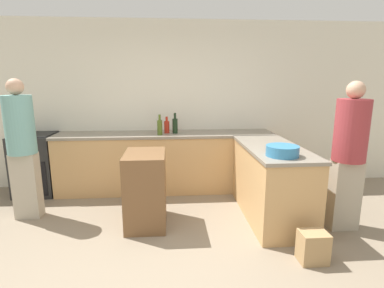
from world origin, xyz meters
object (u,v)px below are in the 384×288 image
at_px(island_table, 146,189).
at_px(wine_bottle_dark, 175,125).
at_px(mixing_bowl, 282,151).
at_px(range_oven, 37,164).
at_px(person_by_range, 22,145).
at_px(olive_oil_bottle, 160,127).
at_px(person_at_peninsula, 349,152).
at_px(hot_sauce_bottle, 167,127).
at_px(paper_bag, 313,247).

relative_size(island_table, wine_bottle_dark, 2.85).
bearing_deg(mixing_bowl, island_table, 166.09).
bearing_deg(range_oven, person_by_range, -74.88).
bearing_deg(island_table, olive_oil_bottle, 81.55).
bearing_deg(range_oven, person_at_peninsula, -19.47).
bearing_deg(island_table, person_by_range, 168.60).
xyz_separation_m(hot_sauce_bottle, person_at_peninsula, (2.10, -1.47, -0.09)).
relative_size(island_table, hot_sauce_bottle, 3.51).
height_order(range_oven, island_table, range_oven).
xyz_separation_m(olive_oil_bottle, person_by_range, (-1.70, -0.72, -0.09)).
bearing_deg(person_by_range, range_oven, 105.12).
bearing_deg(person_at_peninsula, island_table, 173.21).
distance_m(wine_bottle_dark, person_at_peninsula, 2.45).
distance_m(island_table, mixing_bowl, 1.67).
distance_m(island_table, olive_oil_bottle, 1.21).
xyz_separation_m(person_at_peninsula, paper_bag, (-0.68, -0.65, -0.79)).
xyz_separation_m(mixing_bowl, person_at_peninsula, (0.83, 0.10, -0.05)).
bearing_deg(person_at_peninsula, wine_bottle_dark, 143.88).
bearing_deg(olive_oil_bottle, person_by_range, -156.98).
relative_size(island_table, paper_bag, 2.91).
relative_size(island_table, person_by_range, 0.51).
distance_m(person_by_range, person_at_peninsula, 3.95).
relative_size(person_by_range, person_at_peninsula, 1.02).
bearing_deg(wine_bottle_dark, paper_bag, -58.20).
relative_size(olive_oil_bottle, paper_bag, 1.00).
relative_size(hot_sauce_bottle, wine_bottle_dark, 0.81).
relative_size(wine_bottle_dark, paper_bag, 1.02).
bearing_deg(hot_sauce_bottle, wine_bottle_dark, -11.25).
bearing_deg(hot_sauce_bottle, person_at_peninsula, -34.88).
xyz_separation_m(range_oven, mixing_bowl, (3.31, -1.56, 0.52)).
xyz_separation_m(island_table, person_by_range, (-1.54, 0.31, 0.51)).
relative_size(range_oven, island_table, 1.05).
relative_size(range_oven, paper_bag, 3.05).
bearing_deg(range_oven, island_table, -33.63).
height_order(hot_sauce_bottle, olive_oil_bottle, olive_oil_bottle).
bearing_deg(paper_bag, person_by_range, 158.92).
bearing_deg(paper_bag, range_oven, 148.58).
xyz_separation_m(mixing_bowl, person_by_range, (-3.08, 0.69, -0.03)).
height_order(mixing_bowl, olive_oil_bottle, olive_oil_bottle).
xyz_separation_m(olive_oil_bottle, person_at_peninsula, (2.21, -1.31, -0.11)).
height_order(mixing_bowl, person_by_range, person_by_range).
xyz_separation_m(wine_bottle_dark, olive_oil_bottle, (-0.24, -0.13, -0.00)).
bearing_deg(wine_bottle_dark, person_at_peninsula, -36.12).
height_order(hot_sauce_bottle, paper_bag, hot_sauce_bottle).
bearing_deg(olive_oil_bottle, wine_bottle_dark, 28.76).
bearing_deg(mixing_bowl, hot_sauce_bottle, 129.17).
xyz_separation_m(wine_bottle_dark, person_by_range, (-1.93, -0.85, -0.10)).
bearing_deg(person_by_range, hot_sauce_bottle, 25.92).
xyz_separation_m(range_oven, paper_bag, (3.46, -2.12, -0.32)).
height_order(wine_bottle_dark, person_at_peninsula, person_at_peninsula).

